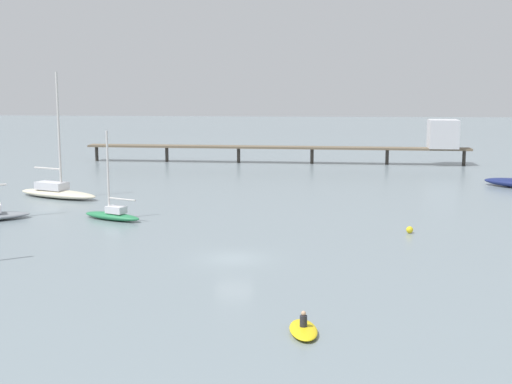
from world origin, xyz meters
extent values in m
plane|color=gray|center=(0.00, 0.00, 0.00)|extent=(400.00, 400.00, 0.00)
cube|color=brown|center=(0.00, 57.63, 2.39)|extent=(57.62, 4.47, 0.30)
cylinder|color=#38332D|center=(-27.77, 58.55, 1.12)|extent=(0.50, 0.50, 2.24)
cylinder|color=#38332D|center=(-16.66, 58.18, 1.12)|extent=(0.50, 0.50, 2.24)
cylinder|color=#38332D|center=(-5.55, 57.81, 1.12)|extent=(0.50, 0.50, 2.24)
cylinder|color=#38332D|center=(5.55, 57.44, 1.12)|extent=(0.50, 0.50, 2.24)
cylinder|color=#38332D|center=(16.66, 57.08, 1.12)|extent=(0.50, 0.50, 2.24)
cylinder|color=#38332D|center=(27.77, 56.71, 1.12)|extent=(0.50, 0.50, 2.24)
cube|color=silver|center=(24.62, 56.81, 4.60)|extent=(4.29, 4.29, 4.13)
ellipsoid|color=#287F4C|center=(-12.30, 12.87, 0.32)|extent=(6.11, 3.93, 0.65)
cube|color=silver|center=(-11.86, 12.67, 0.96)|extent=(1.99, 1.69, 0.62)
cylinder|color=silver|center=(-12.57, 13.00, 4.28)|extent=(0.19, 0.19, 7.26)
cylinder|color=silver|center=(-11.22, 12.37, 1.96)|extent=(2.77, 1.40, 0.15)
ellipsoid|color=beige|center=(-21.35, 24.10, 0.42)|extent=(10.12, 6.06, 0.85)
cube|color=silver|center=(-22.08, 24.39, 1.25)|extent=(3.79, 2.90, 0.79)
cylinder|color=silver|center=(-20.89, 23.91, 7.01)|extent=(0.24, 0.24, 12.32)
cylinder|color=silver|center=(-22.54, 24.58, 3.07)|extent=(3.38, 1.52, 0.19)
ellipsoid|color=yellow|center=(4.97, -14.19, 0.17)|extent=(1.71, 3.14, 0.35)
cylinder|color=#26262D|center=(4.97, -14.19, 0.62)|extent=(0.40, 0.40, 0.55)
sphere|color=tan|center=(4.97, -14.19, 1.02)|extent=(0.24, 0.24, 0.24)
sphere|color=yellow|center=(13.36, 9.29, 0.28)|extent=(0.56, 0.56, 0.56)
camera|label=1|loc=(5.17, -46.81, 12.18)|focal=48.89mm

